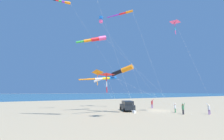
{
  "coord_description": "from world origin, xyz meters",
  "views": [
    {
      "loc": [
        21.62,
        -22.45,
        3.53
      ],
      "look_at": [
        -0.92,
        -9.37,
        7.18
      ],
      "focal_mm": 24.9,
      "sensor_mm": 36.0,
      "label": 1
    }
  ],
  "objects": [
    {
      "name": "kite_box_blue_topmost",
      "position": [
        -6.02,
        -9.06,
        18.46
      ],
      "size": [
        10.61,
        7.61,
        19.21
      ],
      "color": "blue",
      "rests_on": "ground_plane"
    },
    {
      "name": "person_child_grey_jacket",
      "position": [
        5.6,
        -0.2,
        0.96
      ],
      "size": [
        0.46,
        0.57,
        1.77
      ],
      "color": "#232328",
      "rests_on": "ground_plane"
    },
    {
      "name": "cooler_box",
      "position": [
        0.48,
        -5.93,
        0.21
      ],
      "size": [
        0.62,
        0.42,
        0.42
      ],
      "color": "white",
      "rests_on": "ground_plane"
    },
    {
      "name": "kite_windsock_checkered_midright",
      "position": [
        0.06,
        -8.8,
        6.72
      ],
      "size": [
        6.66,
        8.55,
        7.85
      ],
      "color": "orange",
      "rests_on": "ground_plane"
    },
    {
      "name": "kite_windsock_yellow_midlevel",
      "position": [
        -1.09,
        -10.83,
        5.69
      ],
      "size": [
        8.31,
        15.52,
        6.12
      ],
      "color": "blue",
      "rests_on": "ground_plane"
    },
    {
      "name": "parked_car",
      "position": [
        -2.44,
        -5.21,
        0.95
      ],
      "size": [
        4.68,
        3.23,
        1.85
      ],
      "color": "black",
      "rests_on": "ground_plane"
    },
    {
      "name": "person_bystander_far",
      "position": [
        7.67,
        3.27,
        0.94
      ],
      "size": [
        0.62,
        0.59,
        1.72
      ],
      "color": "#8E6B9E",
      "rests_on": "ground_plane"
    },
    {
      "name": "kite_windsock_striped_overhead",
      "position": [
        -2.79,
        -5.62,
        19.28
      ],
      "size": [
        11.27,
        4.75,
        19.64
      ],
      "color": "orange",
      "rests_on": "ground_plane"
    },
    {
      "name": "kite_delta_black_fish_shape",
      "position": [
        -11.87,
        -6.94,
        8.03
      ],
      "size": [
        10.77,
        2.45,
        8.71
      ],
      "color": "orange",
      "rests_on": "ground_plane"
    },
    {
      "name": "kite_windsock_green_low_center",
      "position": [
        -5.05,
        -16.87,
        19.44
      ],
      "size": [
        2.56,
        16.59,
        19.73
      ],
      "color": "orange",
      "rests_on": "ground_plane"
    },
    {
      "name": "ocean_water_strip",
      "position": [
        -165.0,
        0.0,
        0.0
      ],
      "size": [
        240.0,
        600.0,
        0.01
      ],
      "primitive_type": "cube",
      "color": "#285B7A",
      "rests_on": "ground_plane"
    },
    {
      "name": "person_adult_flyer",
      "position": [
        -3.74,
        2.33,
        1.06
      ],
      "size": [
        0.7,
        0.69,
        1.95
      ],
      "color": "#8E6B9E",
      "rests_on": "ground_plane"
    },
    {
      "name": "kite_windsock_red_high_left",
      "position": [
        -2.28,
        -11.89,
        12.57
      ],
      "size": [
        8.41,
        15.47,
        13.4
      ],
      "color": "#EF4C93",
      "rests_on": "ground_plane"
    },
    {
      "name": "kite_delta_rainbow_low_near",
      "position": [
        3.3,
        -12.7,
        5.8
      ],
      "size": [
        6.42,
        6.85,
        6.12
      ],
      "color": "red",
      "rests_on": "ground_plane"
    },
    {
      "name": "person_child_green_jacket",
      "position": [
        3.52,
        0.58,
        0.89
      ],
      "size": [
        0.59,
        0.56,
        1.63
      ],
      "color": "#3D7F51",
      "rests_on": "ground_plane"
    },
    {
      "name": "kite_delta_purple_drifting",
      "position": [
        6.19,
        -1.71,
        14.67
      ],
      "size": [
        5.0,
        2.93,
        14.95
      ],
      "color": "#EF4C93",
      "rests_on": "ground_plane"
    },
    {
      "name": "ground_plane",
      "position": [
        0.0,
        0.0,
        0.0
      ],
      "size": [
        600.0,
        600.0,
        0.0
      ],
      "primitive_type": "plane",
      "color": "tan"
    }
  ]
}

